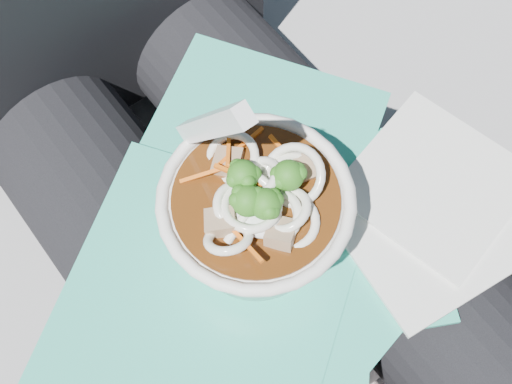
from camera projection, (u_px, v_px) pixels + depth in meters
ground at (264, 380)px, 1.10m from camera, size 20.00×20.00×0.00m
stone_ledge at (197, 255)px, 0.94m from camera, size 1.02×0.54×0.45m
lap at (271, 263)px, 0.62m from camera, size 0.30×0.48×0.14m
person_body at (207, 175)px, 0.63m from camera, size 0.34×0.94×0.99m
plastic_bag at (274, 237)px, 0.55m from camera, size 0.37×0.34×0.02m
napkins at (430, 209)px, 0.54m from camera, size 0.17×0.16×0.01m
udon_bowl at (256, 214)px, 0.49m from camera, size 0.15×0.15×0.19m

